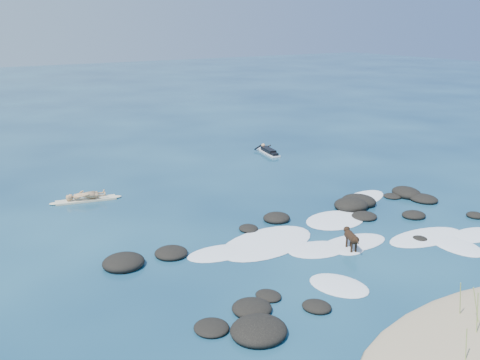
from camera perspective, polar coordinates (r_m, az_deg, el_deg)
ground at (r=19.53m, az=5.75°, el=-5.50°), size 160.00×160.00×0.00m
reef_rocks at (r=19.39m, az=8.42°, el=-5.44°), size 14.32×7.34×0.55m
breaking_foam at (r=19.34m, az=11.10°, el=-5.95°), size 10.78×7.48×0.12m
standing_surfer_rig at (r=23.34m, az=-16.22°, el=-0.62°), size 2.96×1.01×1.69m
paddling_surfer_rig at (r=30.68m, az=3.04°, el=3.11°), size 1.16×2.43×0.42m
dog at (r=18.13m, az=11.75°, el=-5.94°), size 0.55×1.11×0.73m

